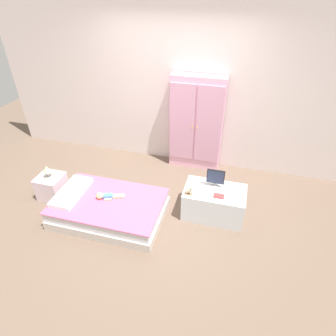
{
  "coord_description": "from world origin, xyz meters",
  "views": [
    {
      "loc": [
        1.03,
        -2.89,
        2.92
      ],
      "look_at": [
        0.15,
        0.36,
        0.6
      ],
      "focal_mm": 30.52,
      "sensor_mm": 36.0,
      "label": 1
    }
  ],
  "objects_px": {
    "bed": "(109,208)",
    "tv_stand": "(214,202)",
    "doll": "(105,196)",
    "wardrobe": "(196,124)",
    "nightstand": "(52,186)",
    "rocking_horse_toy": "(189,191)",
    "tv_monitor": "(216,177)",
    "book_red": "(219,196)",
    "table_lamp": "(47,169)"
  },
  "relations": [
    {
      "from": "bed",
      "to": "tv_stand",
      "type": "distance_m",
      "value": 1.49
    },
    {
      "from": "tv_stand",
      "to": "nightstand",
      "type": "bearing_deg",
      "value": -174.31
    },
    {
      "from": "doll",
      "to": "wardrobe",
      "type": "distance_m",
      "value": 1.92
    },
    {
      "from": "table_lamp",
      "to": "wardrobe",
      "type": "xyz_separation_m",
      "value": [
        1.96,
        1.44,
        0.31
      ]
    },
    {
      "from": "bed",
      "to": "wardrobe",
      "type": "distance_m",
      "value": 1.98
    },
    {
      "from": "tv_monitor",
      "to": "rocking_horse_toy",
      "type": "distance_m",
      "value": 0.42
    },
    {
      "from": "nightstand",
      "to": "doll",
      "type": "bearing_deg",
      "value": -8.6
    },
    {
      "from": "bed",
      "to": "rocking_horse_toy",
      "type": "height_order",
      "value": "rocking_horse_toy"
    },
    {
      "from": "nightstand",
      "to": "rocking_horse_toy",
      "type": "distance_m",
      "value": 2.16
    },
    {
      "from": "book_red",
      "to": "nightstand",
      "type": "bearing_deg",
      "value": -177.07
    },
    {
      "from": "nightstand",
      "to": "wardrobe",
      "type": "height_order",
      "value": "wardrobe"
    },
    {
      "from": "bed",
      "to": "table_lamp",
      "type": "xyz_separation_m",
      "value": [
        -1.05,
        0.19,
        0.36
      ]
    },
    {
      "from": "table_lamp",
      "to": "tv_monitor",
      "type": "relative_size",
      "value": 0.7
    },
    {
      "from": "table_lamp",
      "to": "tv_monitor",
      "type": "xyz_separation_m",
      "value": [
        2.44,
        0.33,
        0.09
      ]
    },
    {
      "from": "doll",
      "to": "bed",
      "type": "bearing_deg",
      "value": -32.16
    },
    {
      "from": "wardrobe",
      "to": "nightstand",
      "type": "bearing_deg",
      "value": -143.65
    },
    {
      "from": "wardrobe",
      "to": "rocking_horse_toy",
      "type": "bearing_deg",
      "value": -82.43
    },
    {
      "from": "doll",
      "to": "book_red",
      "type": "bearing_deg",
      "value": 10.22
    },
    {
      "from": "table_lamp",
      "to": "tv_monitor",
      "type": "bearing_deg",
      "value": 7.79
    },
    {
      "from": "bed",
      "to": "nightstand",
      "type": "bearing_deg",
      "value": 169.86
    },
    {
      "from": "doll",
      "to": "table_lamp",
      "type": "bearing_deg",
      "value": 171.4
    },
    {
      "from": "bed",
      "to": "tv_monitor",
      "type": "height_order",
      "value": "tv_monitor"
    },
    {
      "from": "table_lamp",
      "to": "book_red",
      "type": "xyz_separation_m",
      "value": [
        2.53,
        0.13,
        -0.06
      ]
    },
    {
      "from": "table_lamp",
      "to": "rocking_horse_toy",
      "type": "bearing_deg",
      "value": 1.9
    },
    {
      "from": "nightstand",
      "to": "book_red",
      "type": "bearing_deg",
      "value": 2.93
    },
    {
      "from": "bed",
      "to": "wardrobe",
      "type": "xyz_separation_m",
      "value": [
        0.91,
        1.63,
        0.67
      ]
    },
    {
      "from": "bed",
      "to": "tv_stand",
      "type": "relative_size",
      "value": 1.8
    },
    {
      "from": "table_lamp",
      "to": "wardrobe",
      "type": "bearing_deg",
      "value": 36.35
    },
    {
      "from": "doll",
      "to": "table_lamp",
      "type": "xyz_separation_m",
      "value": [
        -0.99,
        0.15,
        0.17
      ]
    },
    {
      "from": "bed",
      "to": "table_lamp",
      "type": "distance_m",
      "value": 1.12
    },
    {
      "from": "rocking_horse_toy",
      "to": "book_red",
      "type": "xyz_separation_m",
      "value": [
        0.39,
        0.06,
        -0.05
      ]
    },
    {
      "from": "wardrobe",
      "to": "rocking_horse_toy",
      "type": "height_order",
      "value": "wardrobe"
    },
    {
      "from": "wardrobe",
      "to": "rocking_horse_toy",
      "type": "xyz_separation_m",
      "value": [
        0.18,
        -1.37,
        -0.32
      ]
    },
    {
      "from": "tv_stand",
      "to": "book_red",
      "type": "distance_m",
      "value": 0.26
    },
    {
      "from": "rocking_horse_toy",
      "to": "book_red",
      "type": "relative_size",
      "value": 0.94
    },
    {
      "from": "rocking_horse_toy",
      "to": "nightstand",
      "type": "bearing_deg",
      "value": -178.1
    },
    {
      "from": "book_red",
      "to": "wardrobe",
      "type": "bearing_deg",
      "value": 113.68
    },
    {
      "from": "table_lamp",
      "to": "nightstand",
      "type": "bearing_deg",
      "value": -90.0
    },
    {
      "from": "wardrobe",
      "to": "bed",
      "type": "bearing_deg",
      "value": -119.22
    },
    {
      "from": "tv_stand",
      "to": "rocking_horse_toy",
      "type": "xyz_separation_m",
      "value": [
        -0.33,
        -0.18,
        0.28
      ]
    },
    {
      "from": "tv_stand",
      "to": "tv_monitor",
      "type": "distance_m",
      "value": 0.38
    },
    {
      "from": "tv_monitor",
      "to": "wardrobe",
      "type": "bearing_deg",
      "value": 113.87
    },
    {
      "from": "nightstand",
      "to": "book_red",
      "type": "xyz_separation_m",
      "value": [
        2.53,
        0.13,
        0.26
      ]
    },
    {
      "from": "doll",
      "to": "tv_monitor",
      "type": "distance_m",
      "value": 1.56
    },
    {
      "from": "tv_monitor",
      "to": "book_red",
      "type": "height_order",
      "value": "tv_monitor"
    },
    {
      "from": "doll",
      "to": "tv_monitor",
      "type": "height_order",
      "value": "tv_monitor"
    },
    {
      "from": "tv_monitor",
      "to": "table_lamp",
      "type": "bearing_deg",
      "value": -172.21
    },
    {
      "from": "nightstand",
      "to": "rocking_horse_toy",
      "type": "xyz_separation_m",
      "value": [
        2.14,
        0.07,
        0.31
      ]
    },
    {
      "from": "tv_monitor",
      "to": "nightstand",
      "type": "bearing_deg",
      "value": -172.21
    },
    {
      "from": "doll",
      "to": "nightstand",
      "type": "relative_size",
      "value": 1.03
    }
  ]
}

